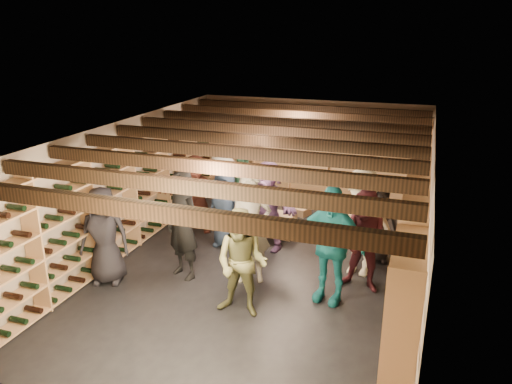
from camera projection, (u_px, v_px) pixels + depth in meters
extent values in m
plane|color=black|center=(259.00, 264.00, 8.95)|extent=(8.00, 8.00, 0.00)
cube|color=tan|center=(311.00, 149.00, 12.16)|extent=(5.50, 0.02, 2.40)
cube|color=tan|center=(130.00, 327.00, 4.99)|extent=(5.50, 0.02, 2.40)
cube|color=tan|center=(121.00, 185.00, 9.42)|extent=(0.02, 8.00, 2.40)
cube|color=tan|center=(427.00, 220.00, 7.72)|extent=(0.02, 8.00, 2.40)
cube|color=beige|center=(259.00, 132.00, 8.19)|extent=(5.50, 8.00, 0.01)
cube|color=black|center=(149.00, 211.00, 5.10)|extent=(5.40, 0.12, 0.18)
cube|color=black|center=(188.00, 186.00, 5.88)|extent=(5.40, 0.12, 0.18)
cube|color=black|center=(217.00, 167.00, 6.67)|extent=(5.40, 0.12, 0.18)
cube|color=black|center=(240.00, 153.00, 7.45)|extent=(5.40, 0.12, 0.18)
cube|color=black|center=(259.00, 140.00, 8.24)|extent=(5.40, 0.12, 0.18)
cube|color=black|center=(274.00, 130.00, 9.02)|extent=(5.40, 0.12, 0.18)
cube|color=black|center=(287.00, 122.00, 9.81)|extent=(5.40, 0.12, 0.18)
cube|color=black|center=(298.00, 115.00, 10.59)|extent=(5.40, 0.12, 0.18)
cube|color=black|center=(308.00, 109.00, 11.38)|extent=(5.40, 0.12, 0.18)
cube|color=tan|center=(130.00, 192.00, 9.41)|extent=(0.32, 7.50, 2.15)
cube|color=tan|center=(414.00, 226.00, 7.82)|extent=(0.32, 7.50, 2.15)
cube|color=tan|center=(310.00, 156.00, 12.05)|extent=(4.70, 0.30, 2.15)
cube|color=#A68457|center=(282.00, 233.00, 10.08)|extent=(0.54, 0.40, 0.17)
cube|color=#A68457|center=(282.00, 225.00, 10.02)|extent=(0.54, 0.40, 0.17)
cube|color=#A68457|center=(282.00, 217.00, 9.97)|extent=(0.54, 0.40, 0.17)
cube|color=#A68457|center=(349.00, 233.00, 10.05)|extent=(0.59, 0.50, 0.17)
cube|color=#A68457|center=(350.00, 226.00, 10.00)|extent=(0.59, 0.50, 0.17)
cube|color=#A68457|center=(350.00, 218.00, 9.94)|extent=(0.59, 0.50, 0.17)
cube|color=#A68457|center=(298.00, 210.00, 11.30)|extent=(0.59, 0.49, 0.17)
imported|color=black|center=(104.00, 235.00, 8.10)|extent=(0.93, 0.74, 1.65)
imported|color=black|center=(183.00, 225.00, 8.24)|extent=(0.80, 0.68, 1.87)
imported|color=brown|center=(242.00, 263.00, 7.16)|extent=(0.80, 0.63, 1.64)
imported|color=beige|center=(361.00, 223.00, 8.33)|extent=(1.31, 0.90, 1.86)
imported|color=#166F76|center=(330.00, 244.00, 7.51)|extent=(1.17, 0.67, 1.87)
imported|color=brown|center=(196.00, 194.00, 10.16)|extent=(1.56, 0.72, 1.62)
imported|color=#1E2A3F|center=(225.00, 209.00, 9.47)|extent=(0.82, 0.62, 1.51)
imported|color=gray|center=(251.00, 228.00, 8.10)|extent=(0.80, 0.68, 1.86)
imported|color=#4E1C25|center=(366.00, 241.00, 7.84)|extent=(0.90, 0.75, 1.68)
imported|color=#B8B4A9|center=(223.00, 192.00, 10.24)|extent=(1.16, 0.81, 1.64)
imported|color=#224833|center=(242.00, 192.00, 9.85)|extent=(1.18, 0.76, 1.87)
imported|color=#744E82|center=(268.00, 205.00, 9.38)|extent=(1.66, 1.12, 1.72)
imported|color=#2E2D32|center=(378.00, 222.00, 8.90)|extent=(0.83, 0.67, 1.48)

